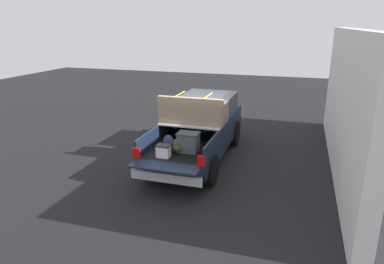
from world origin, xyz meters
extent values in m
plane|color=black|center=(0.00, 0.00, 0.00)|extent=(40.00, 40.00, 0.00)
cube|color=#162138|center=(0.00, 0.00, 0.63)|extent=(5.50, 1.92, 0.43)
cube|color=black|center=(-1.20, 0.00, 0.87)|extent=(2.80, 1.80, 0.04)
cube|color=#162138|center=(-1.20, 0.93, 1.10)|extent=(2.80, 0.06, 0.50)
cube|color=#162138|center=(-1.20, -0.93, 1.10)|extent=(2.80, 0.06, 0.50)
cube|color=#162138|center=(0.17, 0.00, 1.10)|extent=(0.06, 1.80, 0.50)
cube|color=#162138|center=(-2.88, 0.00, 0.87)|extent=(0.55, 1.80, 0.04)
cube|color=#B2B2B7|center=(-0.43, 0.00, 1.37)|extent=(1.25, 1.92, 0.04)
cube|color=#162138|center=(1.35, 0.00, 1.10)|extent=(2.30, 1.92, 0.50)
cube|color=#2D3842|center=(1.25, 0.00, 1.63)|extent=(1.94, 1.76, 0.56)
cube|color=#162138|center=(2.70, 0.00, 1.04)|extent=(0.40, 1.82, 0.38)
cube|color=#B2B2B7|center=(-2.72, 0.00, 0.54)|extent=(0.24, 1.92, 0.24)
cube|color=red|center=(-2.62, 0.88, 1.03)|extent=(0.06, 0.20, 0.28)
cube|color=red|center=(-2.62, -0.88, 1.03)|extent=(0.06, 0.20, 0.28)
cylinder|color=black|center=(1.75, 0.88, 0.44)|extent=(0.88, 0.30, 0.88)
cylinder|color=black|center=(1.75, -0.88, 0.44)|extent=(0.88, 0.30, 0.88)
cylinder|color=black|center=(-1.75, 0.88, 0.44)|extent=(0.88, 0.30, 0.88)
cylinder|color=black|center=(-1.75, -0.88, 0.44)|extent=(0.88, 0.30, 0.88)
cube|color=#474C56|center=(-1.73, -0.25, 1.14)|extent=(0.40, 0.55, 0.50)
cube|color=#31353C|center=(-1.73, -0.25, 1.41)|extent=(0.44, 0.59, 0.05)
ellipsoid|color=#384728|center=(-1.85, 0.00, 1.09)|extent=(0.20, 0.34, 0.40)
ellipsoid|color=#384728|center=(-1.96, 0.00, 1.03)|extent=(0.09, 0.24, 0.18)
ellipsoid|color=#283351|center=(-1.84, 0.28, 1.12)|extent=(0.20, 0.33, 0.46)
ellipsoid|color=#283351|center=(-1.95, 0.28, 1.05)|extent=(0.09, 0.23, 0.20)
cube|color=white|center=(-2.30, 0.25, 1.04)|extent=(0.26, 0.34, 0.30)
cube|color=#262628|center=(-2.30, 0.25, 1.21)|extent=(0.28, 0.36, 0.04)
cube|color=#84705B|center=(-0.43, 0.00, 1.60)|extent=(0.91, 1.99, 0.42)
cube|color=#84705B|center=(-0.80, 0.00, 2.01)|extent=(0.16, 1.99, 0.40)
cube|color=#84705B|center=(-0.38, 0.90, 1.92)|extent=(0.67, 0.20, 0.22)
cube|color=#84705B|center=(-0.38, -0.90, 1.92)|extent=(0.67, 0.20, 0.22)
cube|color=yellow|center=(-0.43, 0.45, 2.22)|extent=(1.01, 0.03, 0.02)
cube|color=yellow|center=(-0.43, -0.45, 2.22)|extent=(1.01, 0.03, 0.02)
cube|color=white|center=(0.56, -4.35, 2.07)|extent=(10.19, 0.36, 4.14)
camera|label=1|loc=(-10.27, -3.05, 4.27)|focal=32.48mm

